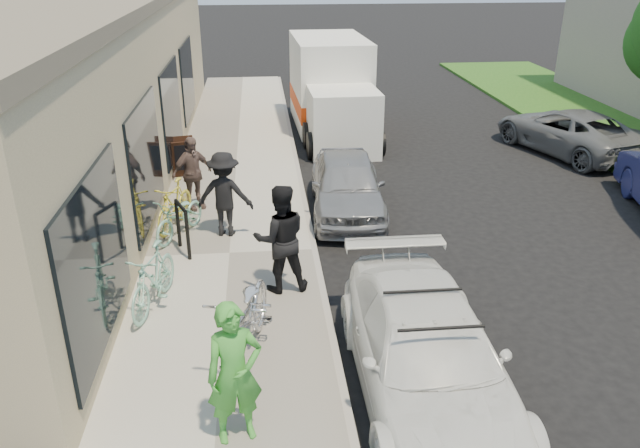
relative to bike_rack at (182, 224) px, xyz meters
name	(u,v)px	position (x,y,z in m)	size (l,w,h in m)	color
ground	(365,350)	(2.80, -3.10, -0.72)	(120.00, 120.00, 0.00)	black
sidewalk	(230,256)	(0.80, -0.10, -0.64)	(3.00, 34.00, 0.15)	#ADA89B
curb	(314,253)	(2.35, -0.10, -0.65)	(0.12, 34.00, 0.13)	gray
storefront	(94,91)	(-2.44, 4.89, 1.41)	(3.60, 20.00, 4.22)	#C5B289
bike_rack	(182,224)	(0.00, 0.00, 0.00)	(0.29, 0.63, 0.94)	black
sandwich_board	(184,157)	(-0.41, 4.26, -0.10)	(0.66, 0.67, 0.91)	black
sedan_white	(427,352)	(3.39, -4.10, -0.09)	(1.78, 4.36, 1.31)	white
sedan_silver	(347,185)	(3.24, 1.94, -0.09)	(1.49, 3.71, 1.26)	gray
moving_truck	(332,92)	(3.66, 8.44, 0.51)	(2.26, 5.69, 2.77)	white
far_car_gray	(568,131)	(9.90, 5.64, -0.11)	(2.01, 4.37, 1.21)	#595B5E
tandem_bike	(248,321)	(1.19, -3.34, 0.02)	(0.78, 2.23, 1.17)	silver
woman_rider	(235,374)	(1.07, -4.79, 0.28)	(0.62, 0.41, 1.71)	green
man_standing	(281,239)	(1.70, -1.48, 0.32)	(0.87, 0.67, 1.78)	black
cruiser_bike_a	(153,278)	(-0.26, -1.85, -0.08)	(0.46, 1.64, 0.98)	#82C3A9
cruiser_bike_b	(180,216)	(-0.14, 0.74, -0.16)	(0.54, 1.54, 0.81)	#82C3A9
cruiser_bike_c	(175,205)	(-0.28, 1.17, -0.10)	(0.44, 1.56, 0.94)	yellow
bystander_a	(225,194)	(0.73, 0.74, 0.25)	(1.06, 0.61, 1.64)	black
bystander_b	(192,173)	(0.00, 2.11, 0.21)	(0.92, 0.38, 1.57)	brown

